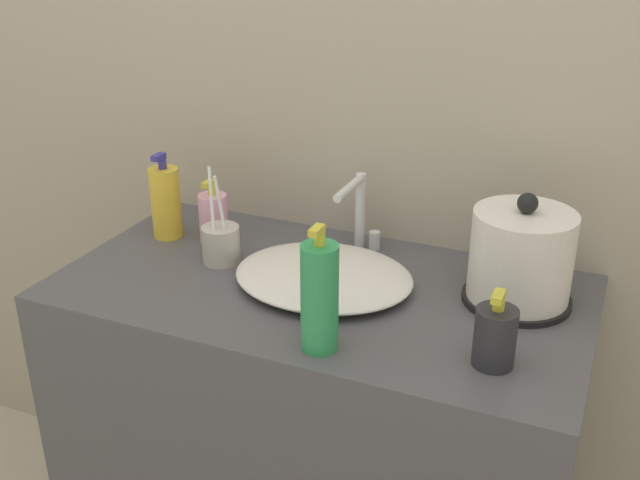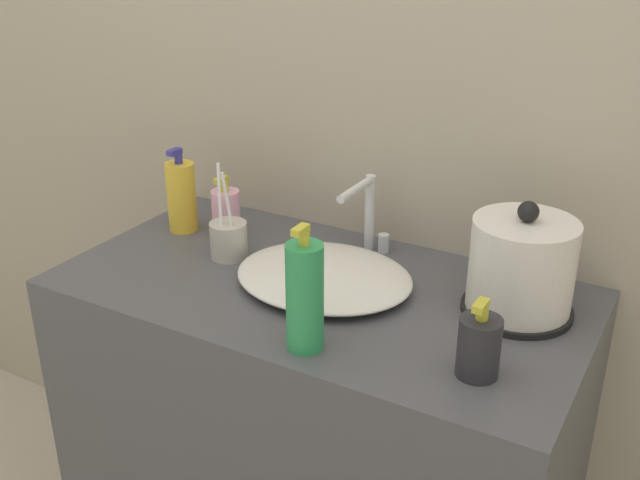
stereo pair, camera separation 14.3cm
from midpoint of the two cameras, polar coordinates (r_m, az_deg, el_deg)
name	(u,v)px [view 2 (the right image)]	position (r m, az deg, el deg)	size (l,w,h in m)	color
wall_back	(391,37)	(1.60, 8.06, 15.05)	(6.00, 0.04, 2.60)	#ADA38E
vanity_counter	(319,458)	(1.72, 2.44, -16.33)	(1.04, 0.55, 0.86)	#4C4C51
sink_basin	(324,276)	(1.47, 3.09, -2.81)	(0.36, 0.30, 0.04)	silver
faucet	(368,211)	(1.59, 6.27, 2.18)	(0.06, 0.15, 0.17)	silver
electric_kettle	(521,271)	(1.41, 17.91, -2.30)	(0.20, 0.20, 0.22)	black
toothbrush_cup	(229,239)	(1.58, -4.42, 0.02)	(0.08, 0.08, 0.21)	#B7B2A8
lotion_bottle	(479,346)	(1.23, 15.35, -7.89)	(0.07, 0.07, 0.14)	#28282D
shampoo_bottle	(226,213)	(1.68, -4.76, 2.00)	(0.06, 0.06, 0.15)	#EAA8C6
mouthwash_bottle	(181,196)	(1.72, -8.18, 3.28)	(0.07, 0.07, 0.20)	gold
hand_cream_bottle	(305,296)	(1.24, 2.16, -4.41)	(0.06, 0.06, 0.23)	#2D9956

